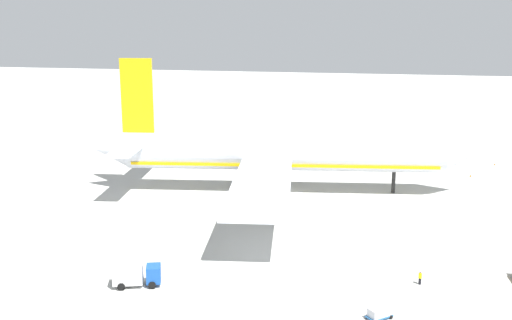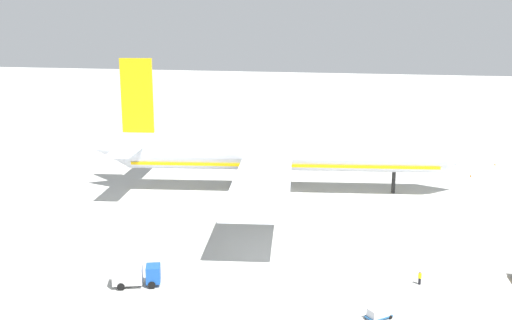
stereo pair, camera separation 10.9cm
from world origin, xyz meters
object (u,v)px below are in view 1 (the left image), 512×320
at_px(baggage_cart_0, 379,313).
at_px(ground_worker_2, 420,278).
at_px(airliner, 277,153).
at_px(traffic_cone_2, 495,164).
at_px(service_truck_0, 136,275).
at_px(traffic_cone_1, 470,176).
at_px(traffic_cone_0, 159,147).

relative_size(baggage_cart_0, ground_worker_2, 1.83).
height_order(airliner, traffic_cone_2, airliner).
bearing_deg(airliner, traffic_cone_2, 36.93).
height_order(service_truck_0, traffic_cone_1, service_truck_0).
xyz_separation_m(service_truck_0, traffic_cone_1, (43.84, 65.15, -1.16)).
relative_size(baggage_cart_0, traffic_cone_0, 5.38).
bearing_deg(traffic_cone_0, service_truck_0, -68.28).
height_order(traffic_cone_0, traffic_cone_1, same).
distance_m(baggage_cart_0, traffic_cone_0, 98.21).
bearing_deg(service_truck_0, airliner, 81.02).
bearing_deg(baggage_cart_0, service_truck_0, 177.73).
height_order(traffic_cone_0, traffic_cone_2, same).
height_order(service_truck_0, traffic_cone_0, service_truck_0).
bearing_deg(baggage_cart_0, traffic_cone_2, 74.50).
distance_m(airliner, baggage_cart_0, 51.38).
relative_size(ground_worker_2, traffic_cone_0, 2.94).
height_order(airliner, traffic_cone_0, airliner).
bearing_deg(traffic_cone_1, traffic_cone_2, 62.91).
bearing_deg(service_truck_0, traffic_cone_1, 56.06).
height_order(baggage_cart_0, traffic_cone_0, baggage_cart_0).
distance_m(airliner, service_truck_0, 46.13).
relative_size(traffic_cone_0, traffic_cone_1, 1.00).
xyz_separation_m(baggage_cart_0, traffic_cone_2, (21.83, 78.68, -0.41)).
height_order(service_truck_0, ground_worker_2, service_truck_0).
bearing_deg(baggage_cart_0, ground_worker_2, 66.30).
xyz_separation_m(airliner, traffic_cone_1, (36.69, 19.94, -6.97)).
distance_m(airliner, traffic_cone_0, 50.16).
height_order(service_truck_0, baggage_cart_0, service_truck_0).
relative_size(ground_worker_2, traffic_cone_1, 2.94).
bearing_deg(traffic_cone_0, traffic_cone_2, 0.19).
relative_size(airliner, service_truck_0, 12.65).
xyz_separation_m(service_truck_0, baggage_cart_0, (28.36, -1.12, -0.76)).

